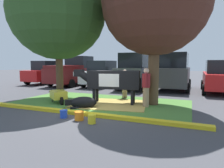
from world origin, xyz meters
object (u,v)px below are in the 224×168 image
cow_holstein (111,80)px  bucket_yellow (92,119)px  person_visitor_near (125,83)px  bucket_blue (64,114)px  bucket_orange (79,116)px  wheelbarrow (59,95)px  sedan_silver (220,77)px  pickup_truck_maroon (74,72)px  suv_black (136,71)px  shade_tree_left (58,11)px  calf_lying (83,102)px  hatchback_white (102,74)px  shade_tree_right (155,1)px  sedan_red (47,72)px  person_handler (146,86)px  suv_dark_grey (174,71)px

cow_holstein → bucket_yellow: size_ratio=10.94×
person_visitor_near → bucket_blue: size_ratio=5.57×
bucket_orange → wheelbarrow: bearing=139.5°
cow_holstein → sedan_silver: 7.54m
cow_holstein → person_visitor_near: 1.61m
pickup_truck_maroon → suv_black: 5.48m
shade_tree_left → bucket_yellow: 6.33m
calf_lying → bucket_yellow: size_ratio=4.49×
bucket_orange → hatchback_white: 9.46m
bucket_blue → hatchback_white: bearing=106.6°
shade_tree_right → hatchback_white: 8.27m
sedan_red → bucket_yellow: bearing=-44.0°
person_handler → bucket_yellow: (-1.07, -2.83, -0.74)m
shade_tree_right → sedan_red: 12.33m
bucket_orange → suv_black: suv_black is taller
pickup_truck_maroon → hatchback_white: (2.60, 0.06, -0.13)m
hatchback_white → sedan_silver: (8.25, -0.43, 0.00)m
cow_holstein → person_visitor_near: cow_holstein is taller
suv_dark_grey → sedan_silver: 2.79m
shade_tree_right → person_visitor_near: shade_tree_right is taller
bucket_orange → bucket_blue: bearing=176.2°
shade_tree_left → person_handler: shade_tree_left is taller
calf_lying → suv_black: 7.11m
bucket_orange → suv_black: (-0.38, 8.54, 1.12)m
bucket_yellow → hatchback_white: bearing=112.9°
sedan_red → suv_black: (8.32, -0.23, 0.29)m
cow_holstein → bucket_blue: size_ratio=11.47×
shade_tree_right → suv_dark_grey: shade_tree_right is taller
shade_tree_left → suv_black: size_ratio=1.47×
bucket_yellow → hatchback_white: 9.81m
shade_tree_left → sedan_silver: bearing=34.5°
suv_black → bucket_yellow: bearing=-83.9°
wheelbarrow → bucket_blue: 2.55m
bucket_yellow → sedan_red: size_ratio=0.06×
shade_tree_left → person_handler: size_ratio=4.13×
bucket_blue → suv_dark_grey: 9.34m
shade_tree_right → bucket_yellow: bearing=-109.8°
suv_dark_grey → sedan_silver: suv_dark_grey is taller
bucket_orange → sedan_red: 12.38m
hatchback_white → suv_dark_grey: bearing=0.1°
shade_tree_left → shade_tree_right: shade_tree_left is taller
bucket_orange → suv_dark_grey: size_ratio=0.07×
hatchback_white → shade_tree_left: bearing=-87.0°
person_handler → bucket_orange: person_handler is taller
calf_lying → sedan_silver: sedan_silver is taller
pickup_truck_maroon → suv_black: (5.48, -0.25, 0.16)m
shade_tree_right → wheelbarrow: shade_tree_right is taller
bucket_blue → suv_dark_grey: bearing=71.8°
person_handler → suv_black: bearing=108.8°
suv_black → pickup_truck_maroon: bearing=177.4°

